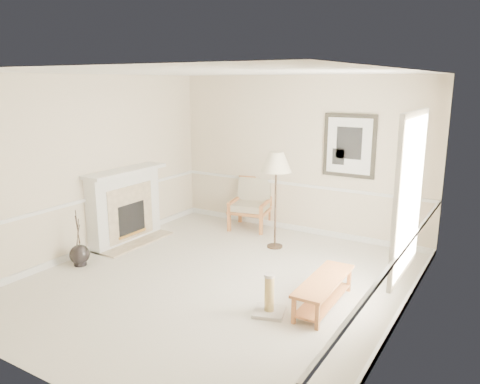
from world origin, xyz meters
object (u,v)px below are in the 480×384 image
scratching_post (269,301)px  floor_vase (80,255)px  bench (324,288)px  floor_lamp (276,165)px  armchair (252,201)px

scratching_post → floor_vase: bearing=-177.4°
floor_vase → bench: (3.73, 0.68, 0.08)m
bench → scratching_post: (-0.49, -0.53, -0.08)m
bench → floor_lamp: bearing=133.2°
armchair → bench: size_ratio=0.74×
floor_vase → scratching_post: floor_vase is taller
armchair → scratching_post: (1.95, -2.97, -0.35)m
scratching_post → armchair: bearing=123.4°
floor_vase → armchair: armchair is taller
armchair → bench: armchair is taller
floor_vase → bench: floor_vase is taller
armchair → bench: 3.46m
floor_vase → armchair: size_ratio=0.94×
scratching_post → bench: bearing=47.2°
armchair → scratching_post: bearing=-68.8°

